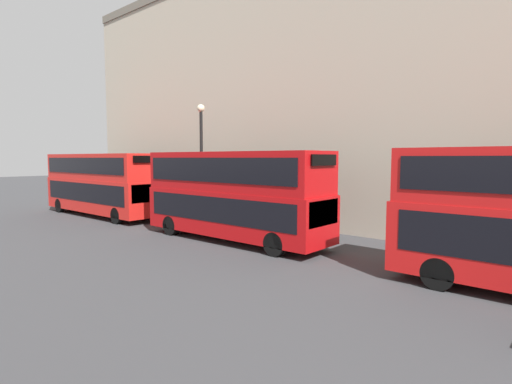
{
  "coord_description": "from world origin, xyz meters",
  "views": [
    {
      "loc": [
        -12.03,
        6.23,
        3.99
      ],
      "look_at": [
        0.48,
        17.07,
        2.56
      ],
      "focal_mm": 28.0,
      "sensor_mm": 36.0,
      "label": 1
    }
  ],
  "objects": [
    {
      "name": "pedestrian",
      "position": [
        4.36,
        19.53,
        0.73
      ],
      "size": [
        0.36,
        0.36,
        1.59
      ],
      "color": "#334C6B",
      "rests_on": "ground"
    },
    {
      "name": "street_lamp",
      "position": [
        3.6,
        24.02,
        4.32
      ],
      "size": [
        0.44,
        0.44,
        7.08
      ],
      "color": "black",
      "rests_on": "ground"
    },
    {
      "name": "bus_second_in_queue",
      "position": [
        1.6,
        19.48,
        2.36
      ],
      "size": [
        2.59,
        10.04,
        4.27
      ],
      "color": "#B20C0F",
      "rests_on": "ground"
    },
    {
      "name": "bus_third_in_queue",
      "position": [
        1.6,
        32.14,
        2.35
      ],
      "size": [
        2.59,
        11.11,
        4.24
      ],
      "color": "red",
      "rests_on": "ground"
    }
  ]
}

